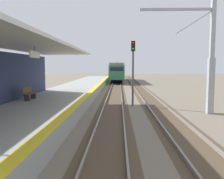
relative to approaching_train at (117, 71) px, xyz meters
The scene contains 7 objects.
station_platform 35.07m from the approaching_train, 97.22° to the right, with size 5.00×80.00×0.91m.
track_pair_nearest_platform 30.83m from the approaching_train, 90.01° to the right, with size 2.34×120.00×0.16m.
track_pair_middle 31.01m from the approaching_train, 83.70° to the right, with size 2.34×120.00×0.16m.
approaching_train is the anchor object (origin of this frame).
rail_signal_post 32.21m from the approaching_train, 87.23° to the right, with size 0.32×0.34×5.20m.
catenary_pylon_far_side 35.85m from the approaching_train, 79.90° to the right, with size 5.00×0.40×7.50m.
platform_bench 35.83m from the approaching_train, 99.21° to the right, with size 0.45×1.60×0.88m.
Camera 1 is at (2.34, -0.55, 3.17)m, focal length 38.02 mm.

